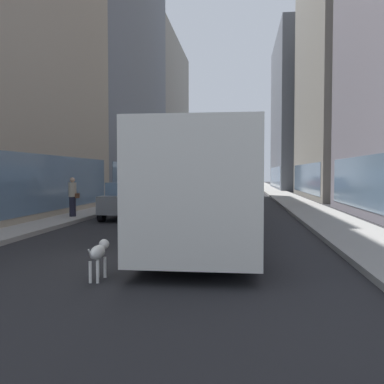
% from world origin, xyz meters
% --- Properties ---
extents(ground_plane, '(120.00, 120.00, 0.00)m').
position_xyz_m(ground_plane, '(0.00, 35.00, 0.00)').
color(ground_plane, '#232326').
extents(sidewalk_left, '(2.40, 110.00, 0.15)m').
position_xyz_m(sidewalk_left, '(-5.70, 35.00, 0.07)').
color(sidewalk_left, '#9E9991').
rests_on(sidewalk_left, ground).
extents(sidewalk_right, '(2.40, 110.00, 0.15)m').
position_xyz_m(sidewalk_right, '(5.70, 35.00, 0.07)').
color(sidewalk_right, gray).
rests_on(sidewalk_right, ground).
extents(building_left_mid, '(11.14, 20.76, 29.10)m').
position_xyz_m(building_left_mid, '(-11.90, 27.01, 14.54)').
color(building_left_mid, slate).
rests_on(building_left_mid, ground).
extents(building_left_far, '(9.89, 23.40, 21.12)m').
position_xyz_m(building_left_far, '(-11.90, 51.46, 10.55)').
color(building_left_far, gray).
rests_on(building_left_far, ground).
extents(building_right_far, '(11.16, 17.08, 19.04)m').
position_xyz_m(building_right_far, '(11.90, 45.38, 9.51)').
color(building_right_far, slate).
rests_on(building_right_far, ground).
extents(transit_bus, '(2.78, 11.53, 3.05)m').
position_xyz_m(transit_bus, '(1.20, 3.68, 1.78)').
color(transit_bus, silver).
rests_on(transit_bus, ground).
extents(car_black_suv, '(1.91, 4.10, 1.62)m').
position_xyz_m(car_black_suv, '(1.20, 17.86, 0.82)').
color(car_black_suv, black).
rests_on(car_black_suv, ground).
extents(car_red_coupe, '(1.78, 4.67, 1.62)m').
position_xyz_m(car_red_coupe, '(2.80, 45.90, 0.82)').
color(car_red_coupe, red).
rests_on(car_red_coupe, ground).
extents(car_grey_wagon, '(1.90, 4.21, 1.62)m').
position_xyz_m(car_grey_wagon, '(-2.80, 9.18, 0.82)').
color(car_grey_wagon, slate).
rests_on(car_grey_wagon, ground).
extents(car_blue_hatchback, '(1.73, 4.46, 1.62)m').
position_xyz_m(car_blue_hatchback, '(2.80, 37.25, 0.82)').
color(car_blue_hatchback, '#4C6BB7').
rests_on(car_blue_hatchback, ground).
extents(car_silver_sedan, '(1.89, 4.70, 1.62)m').
position_xyz_m(car_silver_sedan, '(-2.80, 38.46, 0.83)').
color(car_silver_sedan, '#B7BABF').
rests_on(car_silver_sedan, ground).
extents(box_truck, '(2.30, 7.50, 3.05)m').
position_xyz_m(box_truck, '(-2.80, 23.16, 1.67)').
color(box_truck, silver).
rests_on(box_truck, ground).
extents(dalmatian_dog, '(0.22, 0.96, 0.72)m').
position_xyz_m(dalmatian_dog, '(-0.58, -1.62, 0.51)').
color(dalmatian_dog, white).
rests_on(dalmatian_dog, ground).
extents(pedestrian_with_handbag, '(0.45, 0.34, 1.69)m').
position_xyz_m(pedestrian_with_handbag, '(-5.17, 8.23, 1.01)').
color(pedestrian_with_handbag, '#1E1E2D').
rests_on(pedestrian_with_handbag, sidewalk_left).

